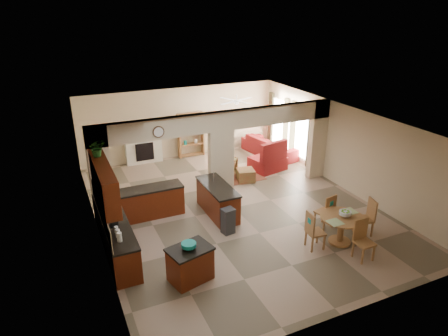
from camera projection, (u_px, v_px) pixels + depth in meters
name	position (u px, v px, depth m)	size (l,w,h in m)	color
floor	(234.00, 208.00, 12.27)	(10.00, 10.00, 0.00)	gray
ceiling	(235.00, 120.00, 11.20)	(10.00, 10.00, 0.00)	white
wall_back	(181.00, 123.00, 15.94)	(8.00, 8.00, 0.00)	#CAB494
wall_front	(349.00, 257.00, 7.52)	(8.00, 8.00, 0.00)	#CAB494
wall_left	(94.00, 190.00, 10.22)	(10.00, 10.00, 0.00)	#CAB494
wall_right	(343.00, 147.00, 13.25)	(10.00, 10.00, 0.00)	#CAB494
partition_left_pier	(100.00, 174.00, 11.17)	(0.60, 0.25, 2.80)	#CAB494
partition_center_pier	(221.00, 164.00, 12.69)	(0.80, 0.25, 2.20)	#CAB494
partition_right_pier	(317.00, 140.00, 13.98)	(0.60, 0.25, 2.80)	#CAB494
partition_header	(221.00, 121.00, 12.15)	(8.00, 0.25, 0.60)	#CAB494
kitchen_counter	(128.00, 220.00, 10.64)	(2.52, 3.29, 1.48)	#461A08
upper_cabinets	(104.00, 182.00, 9.41)	(0.35, 2.40, 0.90)	#461A08
peninsula	(218.00, 200.00, 11.77)	(0.70, 1.85, 0.91)	#461A08
wall_clock	(158.00, 132.00, 11.29)	(0.34, 0.34, 0.03)	#4C2F19
rug	(239.00, 176.00, 14.49)	(1.60, 1.30, 0.01)	brown
fireplace	(144.00, 148.00, 15.50)	(1.60, 0.35, 1.20)	beige
shelving_unit	(191.00, 135.00, 16.12)	(1.00, 0.32, 1.80)	brown
window_a	(302.00, 134.00, 15.25)	(0.02, 0.90, 1.90)	white
window_b	(279.00, 123.00, 16.68)	(0.02, 0.90, 1.90)	white
glazed_door	(290.00, 131.00, 16.02)	(0.02, 0.70, 2.10)	white
drape_a_left	(311.00, 138.00, 14.73)	(0.10, 0.28, 2.30)	#3B1F17
drape_a_right	(293.00, 130.00, 15.74)	(0.10, 0.28, 2.30)	#3B1F17
drape_b_left	(286.00, 126.00, 16.16)	(0.10, 0.28, 2.30)	#3B1F17
drape_b_right	(271.00, 119.00, 17.17)	(0.10, 0.28, 2.30)	#3B1F17
ceiling_fan	(237.00, 101.00, 14.38)	(1.00, 1.00, 0.10)	white
kitchen_island	(190.00, 264.00, 8.94)	(1.09, 0.89, 0.82)	#461A08
teal_bowl	(189.00, 246.00, 8.74)	(0.33, 0.33, 0.15)	#148B83
trash_can	(228.00, 222.00, 10.81)	(0.32, 0.27, 0.68)	#2A2A2C
dining_table	(341.00, 225.00, 10.30)	(1.12, 1.12, 0.77)	brown
fruit_bowl	(345.00, 214.00, 10.19)	(0.31, 0.31, 0.17)	#5BA022
sofa	(269.00, 146.00, 16.38)	(1.00, 2.56, 0.75)	maroon
chaise	(268.00, 163.00, 15.03)	(1.20, 0.98, 0.48)	maroon
armchair	(223.00, 167.00, 14.36)	(0.76, 0.79, 0.72)	maroon
ottoman	(246.00, 175.00, 14.06)	(0.58, 0.58, 0.42)	maroon
plant	(97.00, 148.00, 9.65)	(0.39, 0.34, 0.43)	#154F15
chair_north	(327.00, 210.00, 10.96)	(0.50, 0.50, 1.02)	brown
chair_east	(367.00, 216.00, 10.69)	(0.50, 0.50, 1.02)	brown
chair_south	(363.00, 238.00, 9.69)	(0.42, 0.43, 1.02)	brown
chair_west	(313.00, 229.00, 10.04)	(0.46, 0.46, 1.02)	brown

